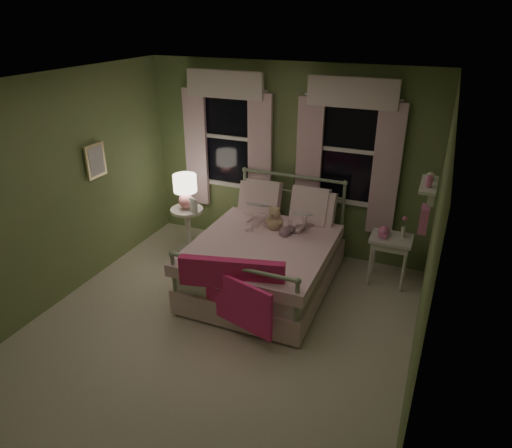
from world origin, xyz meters
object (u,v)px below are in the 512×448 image
at_px(child_right, 300,208).
at_px(nightstand_right, 391,244).
at_px(table_lamp, 185,188).
at_px(nightstand_left, 188,224).
at_px(bed, 267,258).
at_px(teddy_bear, 275,220).
at_px(child_left, 259,200).

xyz_separation_m(child_right, nightstand_right, (1.12, 0.21, -0.39)).
bearing_deg(table_lamp, nightstand_left, -90.00).
relative_size(child_right, nightstand_right, 1.16).
bearing_deg(bed, teddy_bear, 90.00).
xyz_separation_m(teddy_bear, table_lamp, (-1.38, 0.16, 0.16)).
relative_size(nightstand_left, nightstand_right, 1.02).
height_order(child_right, nightstand_left, child_right).
relative_size(bed, table_lamp, 4.20).
height_order(teddy_bear, nightstand_right, teddy_bear).
bearing_deg(nightstand_left, child_left, -0.13).
bearing_deg(child_left, teddy_bear, 151.01).
height_order(bed, teddy_bear, bed).
relative_size(table_lamp, nightstand_right, 0.76).
bearing_deg(child_left, table_lamp, 0.37).
xyz_separation_m(table_lamp, nightstand_right, (2.77, 0.21, -0.40)).
height_order(child_right, nightstand_right, child_right).
relative_size(bed, child_right, 2.74).
bearing_deg(nightstand_right, child_left, -172.93).
bearing_deg(bed, child_left, 123.60).
relative_size(bed, child_left, 2.59).
height_order(child_left, teddy_bear, child_left).
bearing_deg(nightstand_left, teddy_bear, -6.67).
relative_size(child_left, nightstand_left, 1.21).
bearing_deg(bed, nightstand_left, 162.88).
xyz_separation_m(bed, nightstand_right, (1.40, 0.63, 0.17)).
bearing_deg(teddy_bear, table_lamp, 173.33).
bearing_deg(table_lamp, bed, -17.12).
bearing_deg(child_left, nightstand_left, 0.37).
bearing_deg(child_right, table_lamp, 23.03).
relative_size(teddy_bear, table_lamp, 0.67).
height_order(child_left, child_right, child_left).
bearing_deg(child_right, nightstand_left, 23.03).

